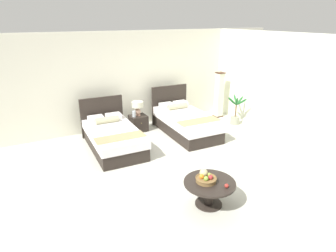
{
  "coord_description": "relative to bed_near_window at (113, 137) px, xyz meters",
  "views": [
    {
      "loc": [
        -3.03,
        -4.93,
        3.09
      ],
      "look_at": [
        -0.1,
        0.45,
        0.79
      ],
      "focal_mm": 30.98,
      "sensor_mm": 36.0,
      "label": 1
    }
  ],
  "objects": [
    {
      "name": "ground_plane",
      "position": [
        1.06,
        -1.58,
        -0.31
      ],
      "size": [
        10.14,
        9.57,
        0.02
      ],
      "primitive_type": "cube",
      "color": "beige"
    },
    {
      "name": "wall_back",
      "position": [
        1.06,
        1.41,
        1.08
      ],
      "size": [
        10.14,
        0.12,
        2.75
      ],
      "primitive_type": "cube",
      "color": "white",
      "rests_on": "ground"
    },
    {
      "name": "wall_side_right",
      "position": [
        4.33,
        -1.18,
        1.08
      ],
      "size": [
        0.12,
        5.17,
        2.75
      ],
      "primitive_type": "cube",
      "color": "white",
      "rests_on": "ground"
    },
    {
      "name": "bed_near_window",
      "position": [
        0.0,
        0.0,
        0.0
      ],
      "size": [
        1.22,
        2.17,
        1.09
      ],
      "color": "black",
      "rests_on": "ground"
    },
    {
      "name": "bed_near_corner",
      "position": [
        2.12,
        -0.0,
        0.03
      ],
      "size": [
        1.21,
        2.24,
        1.17
      ],
      "color": "black",
      "rests_on": "ground"
    },
    {
      "name": "nightstand",
      "position": [
        1.03,
        0.8,
        -0.07
      ],
      "size": [
        0.46,
        0.45,
        0.45
      ],
      "color": "black",
      "rests_on": "ground"
    },
    {
      "name": "table_lamp",
      "position": [
        1.03,
        0.82,
        0.43
      ],
      "size": [
        0.33,
        0.33,
        0.41
      ],
      "color": "tan",
      "rests_on": "nightstand"
    },
    {
      "name": "vase",
      "position": [
        0.89,
        0.76,
        0.25
      ],
      "size": [
        0.11,
        0.11,
        0.18
      ],
      "color": "#B4BCC1",
      "rests_on": "nightstand"
    },
    {
      "name": "coffee_table",
      "position": [
        0.71,
        -3.08,
        0.04
      ],
      "size": [
        0.89,
        0.89,
        0.45
      ],
      "color": "black",
      "rests_on": "ground"
    },
    {
      "name": "fruit_bowl",
      "position": [
        0.66,
        -3.03,
        0.23
      ],
      "size": [
        0.37,
        0.37,
        0.2
      ],
      "color": "brown",
      "rests_on": "coffee_table"
    },
    {
      "name": "loose_apple",
      "position": [
        0.85,
        -3.35,
        0.19
      ],
      "size": [
        0.07,
        0.07,
        0.07
      ],
      "color": "#AD2E26",
      "rests_on": "coffee_table"
    },
    {
      "name": "floor_lamp_corner",
      "position": [
        3.86,
        0.74,
        0.44
      ],
      "size": [
        0.26,
        0.26,
        1.46
      ],
      "color": "#412619",
      "rests_on": "ground"
    },
    {
      "name": "potted_palm",
      "position": [
        3.86,
        -0.1,
        0.03
      ],
      "size": [
        0.63,
        0.63,
        0.94
      ],
      "color": "gray",
      "rests_on": "ground"
    }
  ]
}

